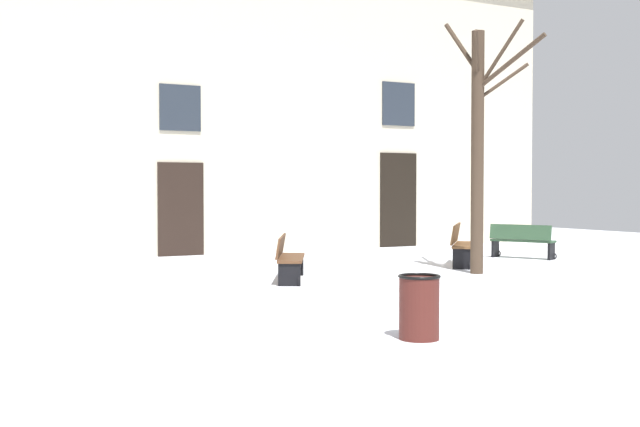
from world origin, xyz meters
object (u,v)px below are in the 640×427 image
object	(u,v)px
bench_far_corner	(522,241)
bench_facing_shops	(462,244)
tree_right_of_center	(479,138)
bench_by_litter_bin	(288,257)
litter_bin	(419,307)

from	to	relation	value
bench_far_corner	bench_facing_shops	distance (m)	2.49
tree_right_of_center	bench_by_litter_bin	size ratio (longest dim) A/B	2.82
litter_bin	bench_facing_shops	world-z (taller)	bench_facing_shops
tree_right_of_center	bench_by_litter_bin	world-z (taller)	tree_right_of_center
tree_right_of_center	bench_by_litter_bin	distance (m)	4.60
tree_right_of_center	litter_bin	world-z (taller)	tree_right_of_center
tree_right_of_center	litter_bin	distance (m)	7.66
bench_by_litter_bin	litter_bin	bearing A→B (deg)	-162.80
litter_bin	bench_by_litter_bin	size ratio (longest dim) A/B	0.40
tree_right_of_center	bench_facing_shops	xyz separation A→B (m)	(0.75, 1.47, -2.26)
litter_bin	bench_facing_shops	distance (m)	8.87
bench_by_litter_bin	tree_right_of_center	bearing A→B (deg)	-71.50
litter_bin	bench_by_litter_bin	bearing A→B (deg)	78.27
tree_right_of_center	litter_bin	bearing A→B (deg)	-134.85
bench_by_litter_bin	bench_facing_shops	bearing A→B (deg)	-51.90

